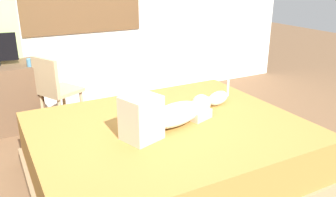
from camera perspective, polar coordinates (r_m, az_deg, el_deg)
name	(u,v)px	position (r m, az deg, el deg)	size (l,w,h in m)	color
ground_plane	(170,188)	(3.04, 0.28, -14.33)	(16.00, 16.00, 0.00)	brown
bed	(169,152)	(3.04, 0.12, -8.68)	(2.24, 1.82, 0.51)	#997A56
person_lying	(167,114)	(2.84, -0.09, -2.58)	(0.93, 0.51, 0.34)	silver
cat	(217,98)	(3.36, 7.88, 0.02)	(0.35, 0.18, 0.21)	silver
cup	(31,62)	(4.09, -21.32, 5.46)	(0.08, 0.08, 0.08)	teal
chair_by_desk	(55,88)	(4.02, -17.84, 1.58)	(0.51, 0.51, 0.86)	tan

